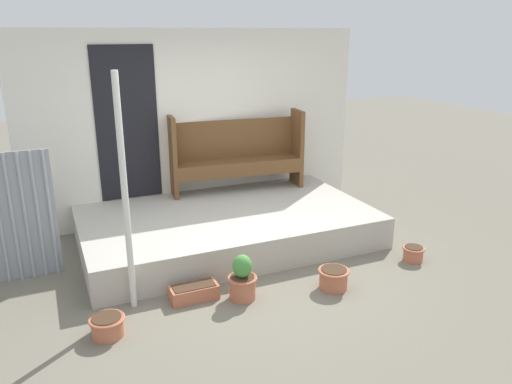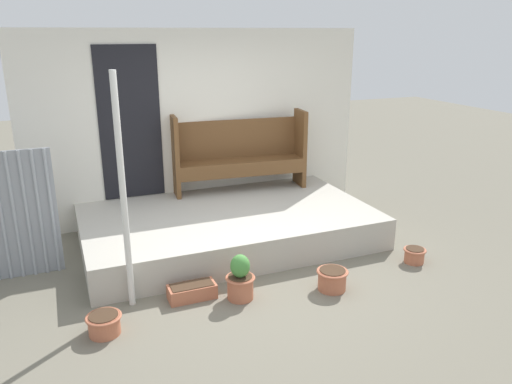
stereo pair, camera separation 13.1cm
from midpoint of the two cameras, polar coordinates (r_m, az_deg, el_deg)
ground_plane at (r=5.53m, az=0.31°, el=-9.68°), size 24.00×24.00×0.00m
porch_slab at (r=6.36m, az=-2.57°, el=-3.91°), size 3.57×2.09×0.39m
house_wall at (r=7.03m, az=-6.00°, el=7.53°), size 4.77×0.08×2.60m
support_post at (r=4.71m, az=-14.17°, el=-0.42°), size 0.06×0.06×2.25m
bench at (r=7.05m, az=-1.40°, el=4.68°), size 1.90×0.58×1.10m
flower_pot_left at (r=4.72m, az=-16.18°, el=-14.21°), size 0.32×0.32×0.19m
flower_pot_middle at (r=5.03m, az=-1.05°, el=-9.99°), size 0.30×0.30×0.48m
flower_pot_right at (r=5.30m, az=9.41°, el=-9.74°), size 0.33×0.33×0.22m
flower_pot_far_right at (r=6.11m, az=18.25°, el=-6.80°), size 0.26×0.26×0.18m
planter_box_rect at (r=5.12m, az=-6.58°, el=-11.22°), size 0.48×0.22×0.15m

